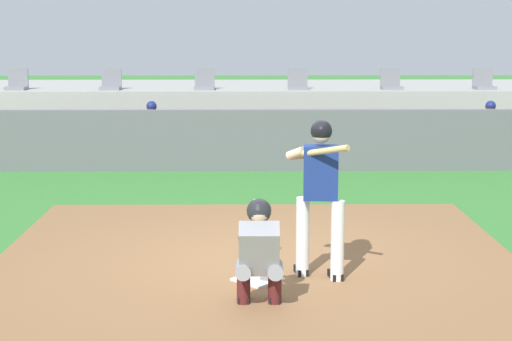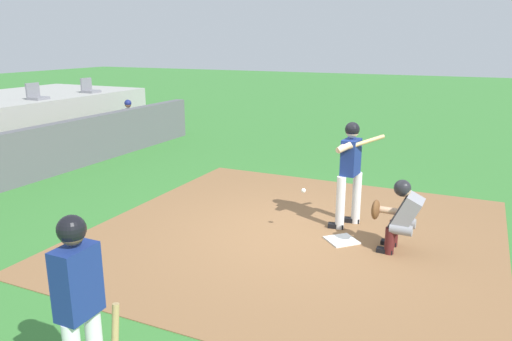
{
  "view_description": "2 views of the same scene",
  "coord_description": "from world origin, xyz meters",
  "px_view_note": "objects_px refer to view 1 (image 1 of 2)",
  "views": [
    {
      "loc": [
        -0.13,
        -9.57,
        2.79
      ],
      "look_at": [
        0.0,
        0.7,
        1.0
      ],
      "focal_mm": 57.2,
      "sensor_mm": 36.0,
      "label": 1
    },
    {
      "loc": [
        -7.03,
        -2.57,
        3.09
      ],
      "look_at": [
        0.0,
        0.7,
        1.0
      ],
      "focal_mm": 33.98,
      "sensor_mm": 36.0,
      "label": 2
    }
  ],
  "objects_px": {
    "home_plate": "(258,279)",
    "stadium_seat_3": "(298,84)",
    "dugout_player_1": "(491,131)",
    "stadium_seat_5": "(484,83)",
    "catcher_crouched": "(259,249)",
    "stadium_seat_2": "(205,84)",
    "stadium_seat_0": "(17,84)",
    "stadium_seat_4": "(391,84)",
    "stadium_seat_1": "(111,84)",
    "dugout_player_0": "(151,131)",
    "batter_at_plate": "(320,189)"
  },
  "relations": [
    {
      "from": "stadium_seat_0",
      "to": "stadium_seat_3",
      "type": "xyz_separation_m",
      "value": [
        6.5,
        0.0,
        0.0
      ]
    },
    {
      "from": "stadium_seat_0",
      "to": "stadium_seat_3",
      "type": "distance_m",
      "value": 6.5
    },
    {
      "from": "dugout_player_1",
      "to": "catcher_crouched",
      "type": "bearing_deg",
      "value": -119.21
    },
    {
      "from": "home_plate",
      "to": "catcher_crouched",
      "type": "relative_size",
      "value": 0.23
    },
    {
      "from": "stadium_seat_5",
      "to": "dugout_player_0",
      "type": "bearing_deg",
      "value": -164.86
    },
    {
      "from": "home_plate",
      "to": "stadium_seat_4",
      "type": "distance_m",
      "value": 10.79
    },
    {
      "from": "stadium_seat_2",
      "to": "stadium_seat_0",
      "type": "bearing_deg",
      "value": 180.0
    },
    {
      "from": "stadium_seat_0",
      "to": "stadium_seat_3",
      "type": "height_order",
      "value": "same"
    },
    {
      "from": "dugout_player_0",
      "to": "stadium_seat_5",
      "type": "height_order",
      "value": "stadium_seat_5"
    },
    {
      "from": "stadium_seat_1",
      "to": "stadium_seat_3",
      "type": "height_order",
      "value": "same"
    },
    {
      "from": "stadium_seat_0",
      "to": "stadium_seat_1",
      "type": "xyz_separation_m",
      "value": [
        2.17,
        0.0,
        0.0
      ]
    },
    {
      "from": "batter_at_plate",
      "to": "stadium_seat_3",
      "type": "height_order",
      "value": "stadium_seat_3"
    },
    {
      "from": "home_plate",
      "to": "stadium_seat_3",
      "type": "relative_size",
      "value": 0.92
    },
    {
      "from": "dugout_player_0",
      "to": "stadium_seat_3",
      "type": "height_order",
      "value": "stadium_seat_3"
    },
    {
      "from": "dugout_player_0",
      "to": "stadium_seat_2",
      "type": "distance_m",
      "value": 2.43
    },
    {
      "from": "stadium_seat_0",
      "to": "stadium_seat_5",
      "type": "distance_m",
      "value": 10.83
    },
    {
      "from": "stadium_seat_0",
      "to": "stadium_seat_3",
      "type": "relative_size",
      "value": 1.0
    },
    {
      "from": "stadium_seat_5",
      "to": "stadium_seat_0",
      "type": "bearing_deg",
      "value": 180.0
    },
    {
      "from": "stadium_seat_2",
      "to": "batter_at_plate",
      "type": "bearing_deg",
      "value": -80.03
    },
    {
      "from": "stadium_seat_0",
      "to": "stadium_seat_4",
      "type": "height_order",
      "value": "same"
    },
    {
      "from": "dugout_player_1",
      "to": "home_plate",
      "type": "bearing_deg",
      "value": -121.68
    },
    {
      "from": "stadium_seat_0",
      "to": "stadium_seat_3",
      "type": "bearing_deg",
      "value": 0.0
    },
    {
      "from": "batter_at_plate",
      "to": "home_plate",
      "type": "bearing_deg",
      "value": -172.32
    },
    {
      "from": "stadium_seat_3",
      "to": "stadium_seat_5",
      "type": "relative_size",
      "value": 1.0
    },
    {
      "from": "stadium_seat_0",
      "to": "stadium_seat_5",
      "type": "height_order",
      "value": "same"
    },
    {
      "from": "stadium_seat_3",
      "to": "home_plate",
      "type": "bearing_deg",
      "value": -96.08
    },
    {
      "from": "stadium_seat_2",
      "to": "stadium_seat_3",
      "type": "relative_size",
      "value": 1.0
    },
    {
      "from": "stadium_seat_4",
      "to": "stadium_seat_3",
      "type": "bearing_deg",
      "value": 180.0
    },
    {
      "from": "catcher_crouched",
      "to": "stadium_seat_2",
      "type": "relative_size",
      "value": 3.9
    },
    {
      "from": "stadium_seat_2",
      "to": "stadium_seat_4",
      "type": "height_order",
      "value": "same"
    },
    {
      "from": "dugout_player_1",
      "to": "stadium_seat_3",
      "type": "xyz_separation_m",
      "value": [
        -3.94,
        2.03,
        0.86
      ]
    },
    {
      "from": "catcher_crouched",
      "to": "stadium_seat_5",
      "type": "distance_m",
      "value": 12.33
    },
    {
      "from": "dugout_player_1",
      "to": "stadium_seat_4",
      "type": "bearing_deg",
      "value": 131.11
    },
    {
      "from": "home_plate",
      "to": "stadium_seat_3",
      "type": "bearing_deg",
      "value": 83.92
    },
    {
      "from": "stadium_seat_4",
      "to": "stadium_seat_2",
      "type": "bearing_deg",
      "value": 180.0
    },
    {
      "from": "dugout_player_0",
      "to": "catcher_crouched",
      "type": "bearing_deg",
      "value": -76.88
    },
    {
      "from": "stadium_seat_3",
      "to": "stadium_seat_4",
      "type": "height_order",
      "value": "same"
    },
    {
      "from": "batter_at_plate",
      "to": "stadium_seat_5",
      "type": "distance_m",
      "value": 11.15
    },
    {
      "from": "stadium_seat_3",
      "to": "stadium_seat_5",
      "type": "distance_m",
      "value": 4.33
    },
    {
      "from": "dugout_player_0",
      "to": "stadium_seat_1",
      "type": "height_order",
      "value": "stadium_seat_1"
    },
    {
      "from": "dugout_player_0",
      "to": "stadium_seat_3",
      "type": "relative_size",
      "value": 2.71
    },
    {
      "from": "stadium_seat_1",
      "to": "stadium_seat_3",
      "type": "xyz_separation_m",
      "value": [
        4.33,
        0.0,
        0.0
      ]
    },
    {
      "from": "stadium_seat_5",
      "to": "stadium_seat_3",
      "type": "bearing_deg",
      "value": 180.0
    },
    {
      "from": "catcher_crouched",
      "to": "stadium_seat_2",
      "type": "distance_m",
      "value": 11.12
    },
    {
      "from": "stadium_seat_2",
      "to": "stadium_seat_5",
      "type": "bearing_deg",
      "value": 0.0
    },
    {
      "from": "catcher_crouched",
      "to": "dugout_player_1",
      "type": "height_order",
      "value": "dugout_player_1"
    },
    {
      "from": "stadium_seat_1",
      "to": "stadium_seat_4",
      "type": "relative_size",
      "value": 1.0
    },
    {
      "from": "stadium_seat_1",
      "to": "dugout_player_1",
      "type": "bearing_deg",
      "value": -13.81
    },
    {
      "from": "stadium_seat_0",
      "to": "home_plate",
      "type": "bearing_deg",
      "value": -61.98
    },
    {
      "from": "dugout_player_0",
      "to": "stadium_seat_2",
      "type": "relative_size",
      "value": 2.71
    }
  ]
}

